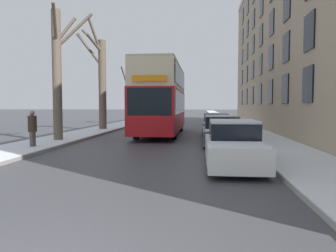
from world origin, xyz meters
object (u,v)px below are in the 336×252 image
Objects in this scene: bare_tree_left_0 at (58,72)px; parked_car_1 at (221,132)px; double_decker_bus at (162,96)px; bare_tree_left_1 at (101,79)px; bare_tree_left_2 at (130,90)px; parked_car_0 at (233,146)px; parked_car_2 at (216,125)px; pedestrian_left_sidewalk at (32,128)px.

parked_car_1 is (8.50, -0.30, -3.06)m from bare_tree_left_0.
double_decker_bus is at bearing 122.63° from parked_car_1.
bare_tree_left_2 is at bearing 88.32° from bare_tree_left_1.
double_decker_bus is at bearing 48.18° from bare_tree_left_0.
bare_tree_left_0 is at bearing 177.97° from parked_car_1.
parked_car_2 is (0.00, 11.73, -0.02)m from parked_car_0.
bare_tree_left_1 is 2.02× the size of parked_car_0.
parked_car_2 is 2.36× the size of pedestrian_left_sidewalk.
double_decker_bus is at bearing -68.18° from bare_tree_left_2.
bare_tree_left_2 is at bearing 125.52° from parked_car_2.
pedestrian_left_sidewalk is at bearing -88.81° from bare_tree_left_0.
parked_car_1 is 1.09× the size of parked_car_2.
bare_tree_left_1 is 9.19m from bare_tree_left_2.
parked_car_1 is at bearing -64.45° from bare_tree_left_2.
parked_car_0 is 2.42× the size of pedestrian_left_sidewalk.
parked_car_0 reaches higher than parked_car_2.
bare_tree_left_1 reaches higher than parked_car_1.
parked_car_1 is (3.66, -5.71, -1.93)m from double_decker_bus.
parked_car_2 is at bearing 90.00° from parked_car_1.
pedestrian_left_sidewalk is at bearing -120.01° from double_decker_bus.
parked_car_2 is (8.44, -11.82, -2.89)m from bare_tree_left_2.
bare_tree_left_0 is 10.59m from parked_car_2.
bare_tree_left_1 is at bearing 121.22° from parked_car_0.
double_decker_bus is 2.42× the size of parked_car_1.
parked_car_2 is at bearing -45.62° from pedestrian_left_sidewalk.
parked_car_0 reaches higher than parked_car_1.
bare_tree_left_1 is 2.06× the size of parked_car_2.
pedestrian_left_sidewalk reaches higher than parked_car_1.
bare_tree_left_1 is 1.89× the size of parked_car_1.
bare_tree_left_0 is 17.35m from bare_tree_left_2.
parked_car_1 reaches higher than parked_car_2.
bare_tree_left_1 is at bearing 135.78° from parked_car_1.
parked_car_1 is at bearing 90.00° from parked_car_0.
parked_car_1 is (8.44, -17.65, -2.88)m from bare_tree_left_2.
double_decker_bus is 9.70m from pedestrian_left_sidewalk.
pedestrian_left_sidewalk is (-8.44, -8.40, 0.29)m from parked_car_2.
bare_tree_left_2 is at bearing 109.72° from parked_car_0.
pedestrian_left_sidewalk is at bearing -163.08° from parked_car_1.
bare_tree_left_2 reaches higher than bare_tree_left_0.
bare_tree_left_2 is (0.06, 17.35, -0.17)m from bare_tree_left_0.
parked_car_1 is at bearing -2.03° from bare_tree_left_0.
pedestrian_left_sidewalk is (0.06, -2.87, -2.78)m from bare_tree_left_0.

